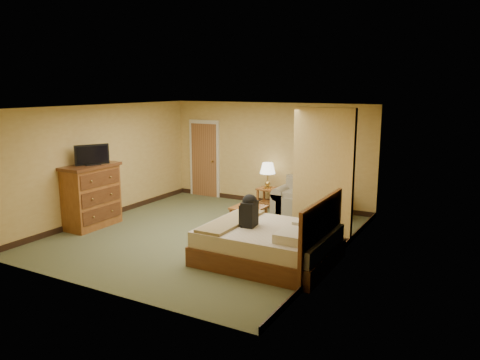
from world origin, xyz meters
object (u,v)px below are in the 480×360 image
Objects in this scene: loveseat at (309,203)px; dresser at (91,196)px; coffee_table at (249,212)px; bed at (271,243)px.

loveseat is 1.24× the size of dresser.
bed is at bearing -51.89° from coffee_table.
dresser is at bearing -139.13° from loveseat.
bed reaches higher than coffee_table.
dresser reaches higher than bed.
dresser reaches higher than loveseat.
loveseat is 3.31m from bed.
bed reaches higher than loveseat.
dresser is (-2.93, -1.71, 0.38)m from coffee_table.
dresser is 4.30m from bed.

